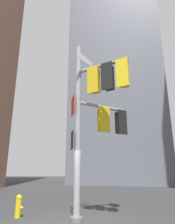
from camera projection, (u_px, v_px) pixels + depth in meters
ground at (76, 222)px, 7.17m from camera, size 120.00×120.00×0.00m
building_mid_block at (114, 34)px, 37.22m from camera, size 13.22×13.22×52.01m
signal_pole_assembly at (97, 108)px, 8.32m from camera, size 2.50×2.69×7.11m
fire_hydrant at (18, 205)px, 7.93m from camera, size 0.33×0.23×0.84m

